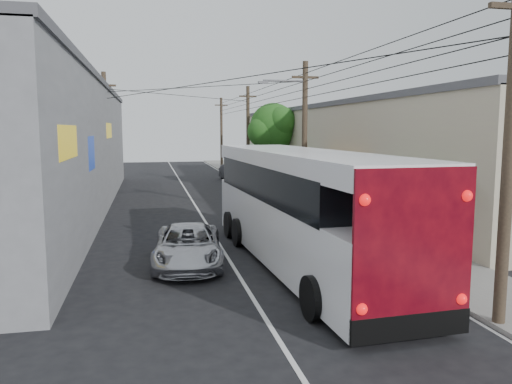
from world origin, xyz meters
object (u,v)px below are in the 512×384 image
jeepney (188,246)px  parked_car_far (232,173)px  pedestrian_near (314,199)px  parked_suv (293,202)px  parked_car_mid (258,188)px  coach_bus (300,207)px  pedestrian_far (338,195)px

jeepney → parked_car_far: (6.06, 27.45, 0.04)m
jeepney → pedestrian_near: 10.32m
parked_suv → parked_car_mid: size_ratio=1.22×
parked_car_far → parked_suv: bearing=-95.4°
coach_bus → jeepney: (-3.70, 0.77, -1.33)m
pedestrian_far → jeepney: bearing=70.7°
parked_car_far → pedestrian_far: bearing=-86.0°
coach_bus → parked_car_far: bearing=82.3°
jeepney → pedestrian_far: bearing=51.3°
parked_car_far → pedestrian_near: pedestrian_near is taller
coach_bus → parked_car_far: (2.36, 28.22, -1.29)m
coach_bus → parked_car_mid: (2.02, 15.89, -1.22)m
jeepney → pedestrian_near: (7.03, 7.55, 0.33)m
parked_car_far → pedestrian_far: (3.00, -17.99, 0.19)m
parked_car_mid → coach_bus: bearing=-96.7°
parked_suv → parked_car_mid: 7.01m
jeepney → pedestrian_far: 13.10m
coach_bus → jeepney: coach_bus is taller
coach_bus → pedestrian_near: size_ratio=7.71×
parked_suv → pedestrian_far: bearing=27.0°
parked_car_far → jeepney: bearing=-107.9°
coach_bus → pedestrian_far: coach_bus is taller
coach_bus → jeepney: bearing=165.4°
parked_suv → jeepney: bearing=-123.8°
parked_suv → pedestrian_far: 3.29m
parked_suv → parked_car_far: bearing=92.9°
parked_car_mid → parked_car_far: size_ratio=1.06×
parked_suv → parked_car_far: size_ratio=1.30×
coach_bus → parked_car_mid: bearing=79.9°
coach_bus → parked_car_far: coach_bus is taller
pedestrian_far → pedestrian_near: bearing=67.7°
jeepney → parked_car_far: parked_car_far is taller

